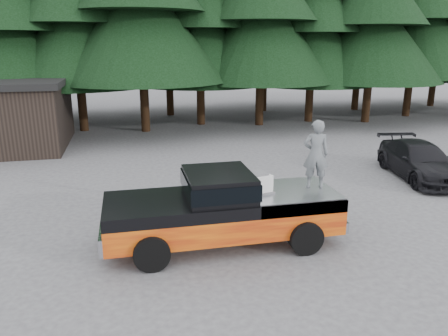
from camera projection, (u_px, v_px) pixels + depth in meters
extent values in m
plane|color=#454547|center=(211.00, 231.00, 11.93)|extent=(120.00, 120.00, 0.00)
cube|color=black|center=(219.00, 184.00, 10.75)|extent=(1.66, 1.90, 0.59)
cube|color=silver|center=(256.00, 184.00, 10.94)|extent=(0.78, 0.69, 0.46)
imported|color=#595E61|center=(316.00, 154.00, 11.15)|extent=(0.74, 0.59, 1.79)
imported|color=black|center=(420.00, 161.00, 16.50)|extent=(2.57, 4.81, 1.33)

